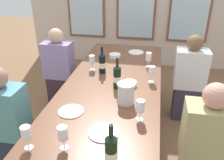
{
  "coord_description": "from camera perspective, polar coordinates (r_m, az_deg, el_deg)",
  "views": [
    {
      "loc": [
        0.4,
        -2.17,
        1.86
      ],
      "look_at": [
        0.0,
        -0.08,
        0.79
      ],
      "focal_mm": 38.06,
      "sensor_mm": 36.0,
      "label": 1
    }
  ],
  "objects": [
    {
      "name": "wine_glass_1",
      "position": [
        2.8,
        8.8,
        5.41
      ],
      "size": [
        0.07,
        0.07,
        0.17
      ],
      "color": "white",
      "rests_on": "dining_table"
    },
    {
      "name": "seated_person_1",
      "position": [
        2.08,
        21.27,
        -15.28
      ],
      "size": [
        0.38,
        0.24,
        1.11
      ],
      "color": "#29213A",
      "rests_on": "ground"
    },
    {
      "name": "wine_glass_0",
      "position": [
        1.67,
        -19.9,
        -12.11
      ],
      "size": [
        0.07,
        0.07,
        0.17
      ],
      "color": "white",
      "rests_on": "dining_table"
    },
    {
      "name": "wine_glass_3",
      "position": [
        2.69,
        -4.82,
        4.85
      ],
      "size": [
        0.07,
        0.07,
        0.17
      ],
      "color": "white",
      "rests_on": "dining_table"
    },
    {
      "name": "seated_person_0",
      "position": [
        2.36,
        -23.81,
        -10.25
      ],
      "size": [
        0.38,
        0.24,
        1.11
      ],
      "color": "#212D42",
      "rests_on": "ground"
    },
    {
      "name": "metal_pitcher",
      "position": [
        2.05,
        3.37,
        -3.2
      ],
      "size": [
        0.16,
        0.16,
        0.19
      ],
      "color": "silver",
      "rests_on": "dining_table"
    },
    {
      "name": "wine_glass_4",
      "position": [
        2.43,
        9.52,
        2.11
      ],
      "size": [
        0.07,
        0.07,
        0.17
      ],
      "color": "white",
      "rests_on": "dining_table"
    },
    {
      "name": "tasting_bowl_1",
      "position": [
        2.37,
        4.2,
        -0.91
      ],
      "size": [
        0.14,
        0.14,
        0.05
      ],
      "primitive_type": "cylinder",
      "color": "white",
      "rests_on": "dining_table"
    },
    {
      "name": "wine_bottle_0",
      "position": [
        2.62,
        -2.38,
        4.07
      ],
      "size": [
        0.08,
        0.08,
        0.3
      ],
      "color": "black",
      "rests_on": "dining_table"
    },
    {
      "name": "seated_person_2",
      "position": [
        3.29,
        -12.49,
        2.09
      ],
      "size": [
        0.38,
        0.24,
        1.11
      ],
      "color": "#35232C",
      "rests_on": "ground"
    },
    {
      "name": "wine_glass_2",
      "position": [
        1.6,
        -11.74,
        -12.5
      ],
      "size": [
        0.07,
        0.07,
        0.17
      ],
      "color": "white",
      "rests_on": "dining_table"
    },
    {
      "name": "wine_glass_5",
      "position": [
        1.84,
        6.83,
        -6.33
      ],
      "size": [
        0.07,
        0.07,
        0.17
      ],
      "color": "white",
      "rests_on": "dining_table"
    },
    {
      "name": "seated_person_3",
      "position": [
        3.1,
        17.98,
        -0.21
      ],
      "size": [
        0.38,
        0.24,
        1.11
      ],
      "color": "#342E41",
      "rests_on": "ground"
    },
    {
      "name": "wine_bottle_2",
      "position": [
        1.45,
        -0.22,
        -16.81
      ],
      "size": [
        0.08,
        0.08,
        0.31
      ],
      "color": "black",
      "rests_on": "dining_table"
    },
    {
      "name": "wine_bottle_1",
      "position": [
        2.29,
        1.25,
        0.76
      ],
      "size": [
        0.08,
        0.08,
        0.31
      ],
      "color": "black",
      "rests_on": "dining_table"
    },
    {
      "name": "ground_plane",
      "position": [
        2.88,
        0.29,
        -13.53
      ],
      "size": [
        12.0,
        12.0,
        0.0
      ],
      "primitive_type": "plane",
      "color": "brown"
    },
    {
      "name": "white_plate_2",
      "position": [
        2.01,
        -9.81,
        -7.41
      ],
      "size": [
        0.21,
        0.21,
        0.01
      ],
      "primitive_type": "cylinder",
      "color": "white",
      "rests_on": "dining_table"
    },
    {
      "name": "dining_table",
      "position": [
        2.5,
        0.32,
        -1.64
      ],
      "size": [
        0.97,
        2.43,
        0.74
      ],
      "color": "brown",
      "rests_on": "ground"
    },
    {
      "name": "tasting_bowl_0",
      "position": [
        3.08,
        0.7,
        5.84
      ],
      "size": [
        0.15,
        0.15,
        0.05
      ],
      "primitive_type": "cylinder",
      "color": "white",
      "rests_on": "dining_table"
    },
    {
      "name": "white_plate_1",
      "position": [
        3.28,
        5.81,
        6.66
      ],
      "size": [
        0.21,
        0.21,
        0.01
      ],
      "primitive_type": "cylinder",
      "color": "white",
      "rests_on": "dining_table"
    },
    {
      "name": "white_plate_0",
      "position": [
        1.76,
        -2.05,
        -12.49
      ],
      "size": [
        0.23,
        0.23,
        0.01
      ],
      "primitive_type": "cylinder",
      "color": "white",
      "rests_on": "dining_table"
    }
  ]
}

